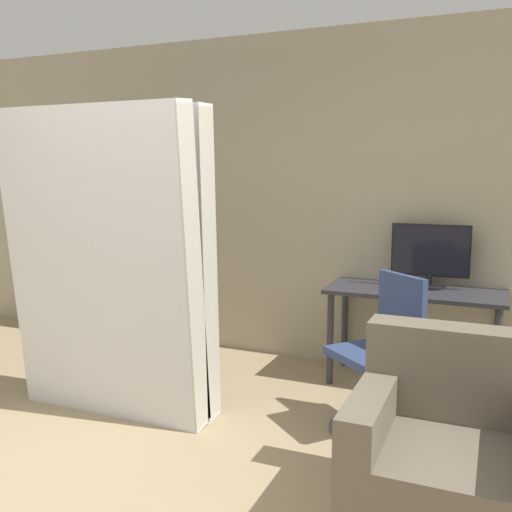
# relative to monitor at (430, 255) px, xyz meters

# --- Properties ---
(wall_back) EXTENTS (8.00, 0.06, 2.70)m
(wall_back) POSITION_rel_monitor_xyz_m (-1.25, 0.17, 0.38)
(wall_back) COLOR tan
(wall_back) RESTS_ON ground
(desk) EXTENTS (1.27, 0.55, 0.72)m
(desk) POSITION_rel_monitor_xyz_m (-0.08, -0.14, -0.35)
(desk) COLOR #2D2D33
(desk) RESTS_ON ground
(monitor) EXTENTS (0.57, 0.24, 0.47)m
(monitor) POSITION_rel_monitor_xyz_m (0.00, 0.00, 0.00)
(monitor) COLOR black
(monitor) RESTS_ON desk
(office_chair) EXTENTS (0.62, 0.62, 0.97)m
(office_chair) POSITION_rel_monitor_xyz_m (-0.15, -1.00, -0.57)
(office_chair) COLOR #4C4C51
(office_chair) RESTS_ON ground
(bookshelf) EXTENTS (0.66, 0.26, 1.86)m
(bookshelf) POSITION_rel_monitor_xyz_m (-2.93, 0.04, -0.04)
(bookshelf) COLOR brown
(bookshelf) RESTS_ON ground
(mattress_near) EXTENTS (1.34, 0.35, 1.99)m
(mattress_near) POSITION_rel_monitor_xyz_m (-1.82, -1.49, 0.02)
(mattress_near) COLOR silver
(mattress_near) RESTS_ON ground
(mattress_far) EXTENTS (1.34, 0.25, 1.98)m
(mattress_far) POSITION_rel_monitor_xyz_m (-1.82, -1.29, 0.02)
(mattress_far) COLOR silver
(mattress_far) RESTS_ON ground
(armchair) EXTENTS (0.85, 0.80, 0.85)m
(armchair) POSITION_rel_monitor_xyz_m (0.31, -1.79, -0.65)
(armchair) COLOR #665B4C
(armchair) RESTS_ON ground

